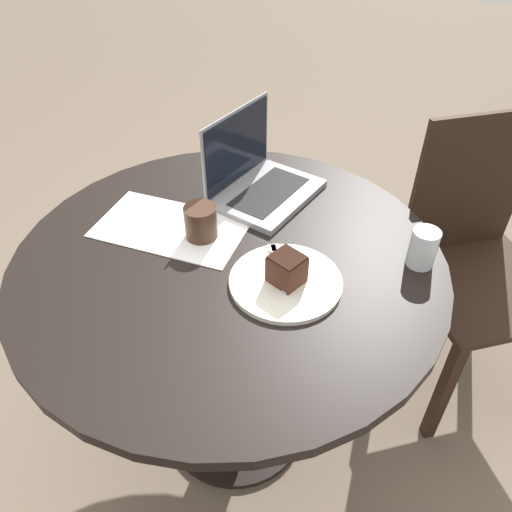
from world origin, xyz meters
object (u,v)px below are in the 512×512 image
(plate, at_px, (285,282))
(coffee_glass, at_px, (201,222))
(chair, at_px, (474,264))
(laptop, at_px, (260,181))

(plate, relative_size, coffee_glass, 2.90)
(chair, height_order, plate, chair)
(plate, xyz_separation_m, coffee_glass, (0.24, -0.11, 0.04))
(plate, bearing_deg, laptop, -65.97)
(coffee_glass, distance_m, laptop, 0.25)
(plate, bearing_deg, coffee_glass, -24.79)
(laptop, bearing_deg, coffee_glass, -2.30)
(plate, distance_m, laptop, 0.38)
(chair, height_order, laptop, laptop)
(chair, relative_size, coffee_glass, 10.55)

